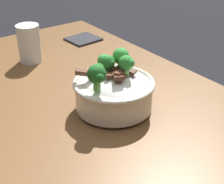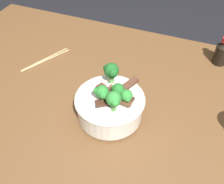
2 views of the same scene
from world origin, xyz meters
name	(u,v)px [view 1 (image 1 of 2)]	position (x,y,z in m)	size (l,w,h in m)	color
dining_table	(92,152)	(0.00, 0.00, 0.69)	(1.52, 0.89, 0.77)	brown
rice_bowl	(114,89)	(-0.04, 0.10, 0.83)	(0.22, 0.22, 0.16)	silver
drinking_glass	(29,46)	(-0.47, 0.05, 0.82)	(0.08, 0.08, 0.13)	white
folded_napkin	(83,39)	(-0.54, 0.31, 0.77)	(0.11, 0.12, 0.01)	#28282D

